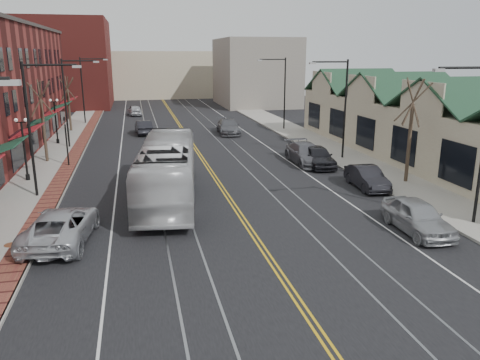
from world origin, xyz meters
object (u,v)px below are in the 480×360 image
parked_car_a (417,216)px  parked_car_b (367,178)px  parked_car_c (306,154)px  parked_suv (61,226)px  transit_bus (168,170)px  parked_car_d (318,156)px

parked_car_a → parked_car_b: size_ratio=1.08×
parked_car_a → parked_car_c: bearing=92.6°
parked_suv → parked_car_a: parked_suv is taller
transit_bus → parked_car_d: (12.00, 5.92, -1.00)m
parked_suv → parked_car_a: size_ratio=1.23×
parked_car_b → parked_car_d: parked_car_d is taller
parked_car_c → parked_car_d: size_ratio=1.17×
parked_suv → parked_car_d: 20.96m
parked_car_c → parked_car_d: (0.52, -1.16, 0.00)m
parked_car_c → parked_car_d: 1.27m
parked_suv → parked_car_c: 21.21m
parked_car_a → parked_car_c: parked_car_c is taller
transit_bus → parked_suv: bearing=53.8°
parked_car_a → parked_car_d: size_ratio=0.98×
transit_bus → parked_car_a: 14.25m
parked_suv → parked_car_d: bearing=-139.2°
parked_car_d → parked_car_a: bearing=-87.5°
transit_bus → parked_car_a: transit_bus is taller
transit_bus → parked_car_b: size_ratio=2.97×
parked_suv → parked_car_b: bearing=-157.0°
transit_bus → parked_car_c: bearing=-141.2°
parked_suv → parked_car_b: 19.05m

